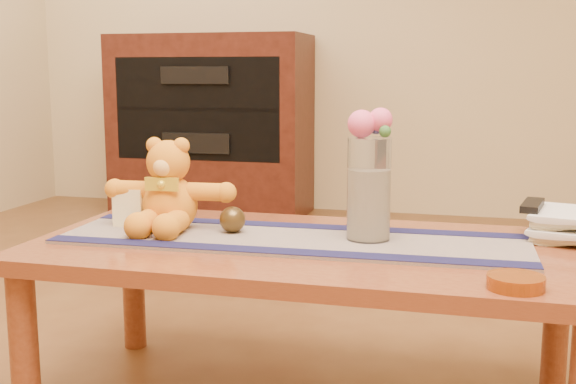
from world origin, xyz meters
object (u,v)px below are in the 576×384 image
(bronze_ball, at_px, (232,220))
(book_bottom, at_px, (531,232))
(pillar_candle, at_px, (134,206))
(glass_vase, at_px, (369,189))
(tv_remote, at_px, (532,205))
(amber_dish, at_px, (516,282))
(teddy_bear, at_px, (170,186))

(bronze_ball, distance_m, book_bottom, 0.79)
(pillar_candle, bearing_deg, glass_vase, -1.07)
(tv_remote, xyz_separation_m, amber_dish, (-0.06, -0.49, -0.07))
(glass_vase, relative_size, tv_remote, 1.62)
(bronze_ball, bearing_deg, glass_vase, 2.28)
(bronze_ball, xyz_separation_m, book_bottom, (0.77, 0.19, -0.03))
(tv_remote, height_order, amber_dish, tv_remote)
(pillar_candle, distance_m, tv_remote, 1.08)
(bronze_ball, relative_size, book_bottom, 0.31)
(teddy_bear, xyz_separation_m, book_bottom, (0.95, 0.18, -0.11))
(teddy_bear, xyz_separation_m, tv_remote, (0.95, 0.17, -0.04))
(pillar_candle, relative_size, book_bottom, 0.47)
(teddy_bear, distance_m, amber_dish, 0.96)
(pillar_candle, distance_m, amber_dish, 1.06)
(glass_vase, bearing_deg, pillar_candle, 178.93)
(teddy_bear, height_order, bronze_ball, teddy_bear)
(glass_vase, bearing_deg, book_bottom, 23.69)
(amber_dish, bearing_deg, tv_remote, 83.16)
(pillar_candle, distance_m, bronze_ball, 0.30)
(teddy_bear, height_order, amber_dish, teddy_bear)
(book_bottom, bearing_deg, glass_vase, -149.16)
(pillar_candle, height_order, bronze_ball, pillar_candle)
(pillar_candle, xyz_separation_m, book_bottom, (1.07, 0.17, -0.05))
(glass_vase, distance_m, amber_dish, 0.49)
(teddy_bear, xyz_separation_m, pillar_candle, (-0.11, 0.01, -0.06))
(book_bottom, xyz_separation_m, amber_dish, (-0.06, -0.50, 0.00))
(book_bottom, relative_size, amber_dish, 1.93)
(teddy_bear, relative_size, book_bottom, 1.55)
(amber_dish, bearing_deg, teddy_bear, 160.08)
(pillar_candle, xyz_separation_m, bronze_ball, (0.30, -0.03, -0.02))
(bronze_ball, xyz_separation_m, amber_dish, (0.71, -0.31, -0.03))
(pillar_candle, relative_size, amber_dish, 0.91)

